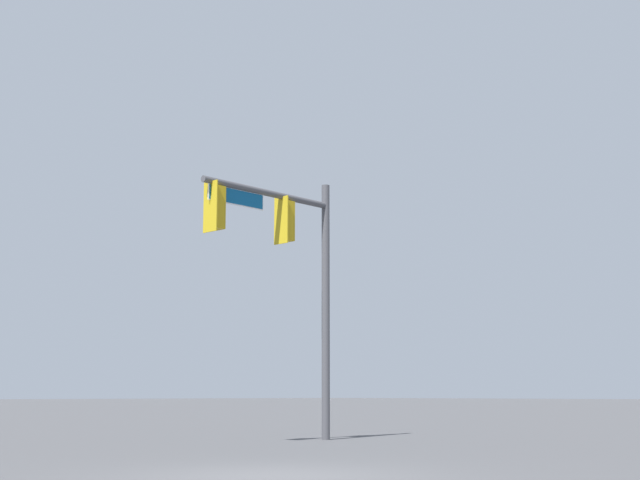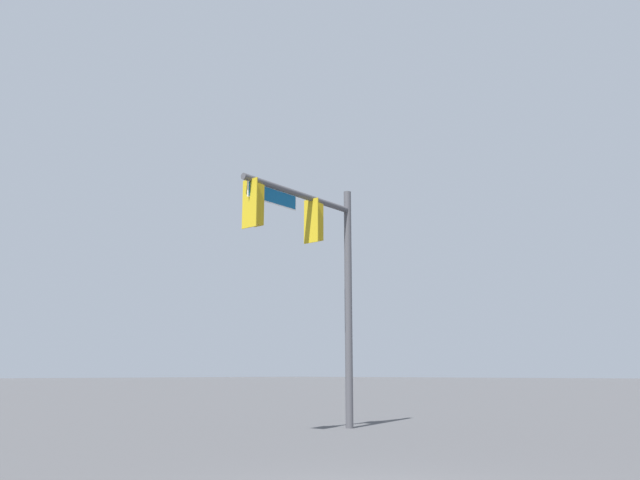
% 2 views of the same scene
% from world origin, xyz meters
% --- Properties ---
extents(ground_plane, '(400.00, 400.00, 0.00)m').
position_xyz_m(ground_plane, '(0.00, 0.00, 0.00)').
color(ground_plane, '#474749').
extents(signal_pole_near, '(4.60, 0.65, 7.15)m').
position_xyz_m(signal_pole_near, '(-6.64, -7.28, 5.03)').
color(signal_pole_near, '#47474C').
rests_on(signal_pole_near, ground_plane).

